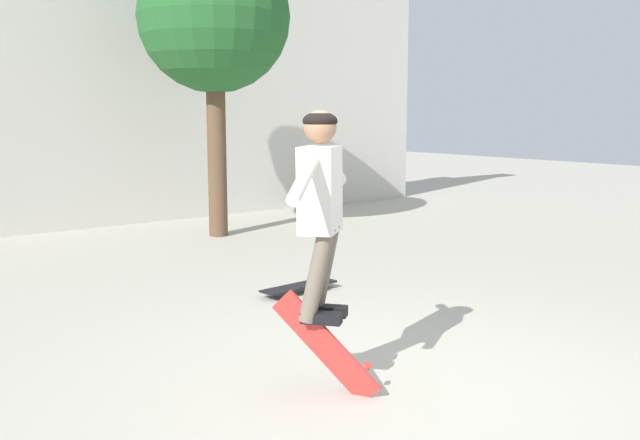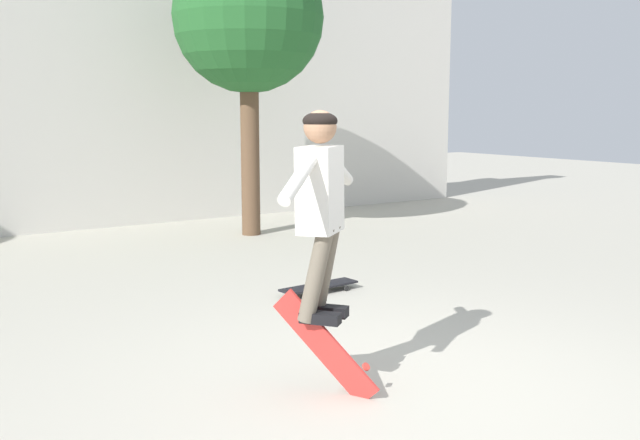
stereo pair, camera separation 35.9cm
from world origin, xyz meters
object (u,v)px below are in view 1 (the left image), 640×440
at_px(skater, 320,198).
at_px(skateboard_resting, 299,286).
at_px(tree_right, 214,18).
at_px(skateboard_flipping, 326,347).

xyz_separation_m(skater, skateboard_resting, (1.37, 2.12, -1.21)).
bearing_deg(tree_right, skateboard_resting, -106.81).
relative_size(skater, skateboard_flipping, 1.81).
height_order(skater, skateboard_resting, skater).
bearing_deg(skater, tree_right, 118.18).
distance_m(tree_right, skateboard_resting, 4.73).
height_order(tree_right, skater, tree_right).
bearing_deg(skateboard_flipping, skateboard_resting, 110.41).
distance_m(skater, skateboard_flipping, 0.97).
distance_m(skateboard_flipping, skateboard_resting, 2.60).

